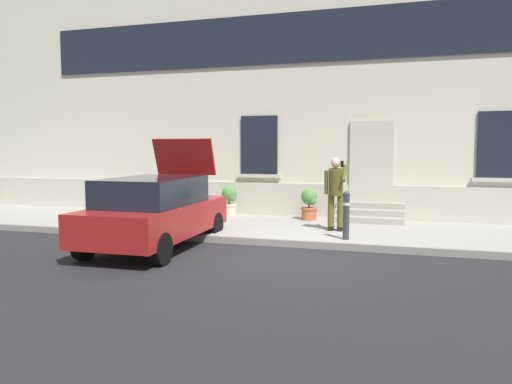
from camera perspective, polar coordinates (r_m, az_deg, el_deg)
name	(u,v)px	position (r m, az deg, el deg)	size (l,w,h in m)	color
ground_plane	(275,256)	(9.55, 2.31, -7.55)	(80.00, 80.00, 0.00)	#232326
sidewalk	(303,229)	(12.22, 5.57, -4.41)	(24.00, 3.60, 0.15)	#99968E
curb_edge	(286,243)	(10.43, 3.60, -6.05)	(24.00, 0.12, 0.15)	gray
building_facade	(321,93)	(14.59, 7.63, 11.51)	(24.00, 1.52, 7.50)	beige
entrance_stoop	(369,214)	(13.40, 13.22, -2.55)	(1.81, 0.96, 0.48)	#9E998E
hatchback_car_red	(156,210)	(10.39, -11.73, -2.15)	(1.86, 4.10, 2.34)	maroon
bollard_near_person	(346,213)	(10.53, 10.60, -2.51)	(0.15, 0.15, 1.04)	#333338
person_on_phone	(336,189)	(11.52, 9.38, 0.35)	(0.51, 0.49, 1.75)	#514C1E
planter_charcoal	(155,198)	(15.00, -11.84, -0.68)	(0.44, 0.44, 0.86)	#2D2D30
planter_cream	(229,200)	(14.08, -3.15, -0.95)	(0.44, 0.44, 0.86)	beige
planter_terracotta	(309,203)	(13.27, 6.31, -1.35)	(0.44, 0.44, 0.86)	#B25B38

